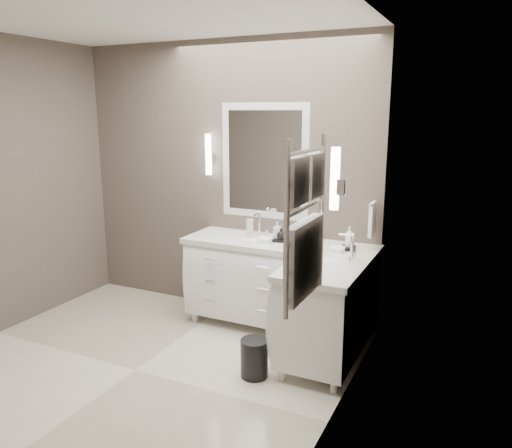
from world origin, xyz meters
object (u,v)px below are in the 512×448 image
at_px(towel_ladder, 305,231).
at_px(waste_bin, 254,358).
at_px(vanity_back, 252,275).
at_px(vanity_right, 331,302).

distance_m(towel_ladder, waste_bin, 1.58).
xyz_separation_m(vanity_back, towel_ladder, (1.10, -1.63, 0.91)).
distance_m(vanity_back, waste_bin, 1.06).
bearing_deg(towel_ladder, vanity_back, 124.10).
distance_m(vanity_back, vanity_right, 0.93).
xyz_separation_m(towel_ladder, waste_bin, (-0.65, 0.73, -1.24)).
xyz_separation_m(vanity_right, waste_bin, (-0.43, -0.57, -0.33)).
distance_m(vanity_back, towel_ladder, 2.16).
relative_size(vanity_back, towel_ladder, 1.38).
bearing_deg(waste_bin, towel_ladder, -48.16).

